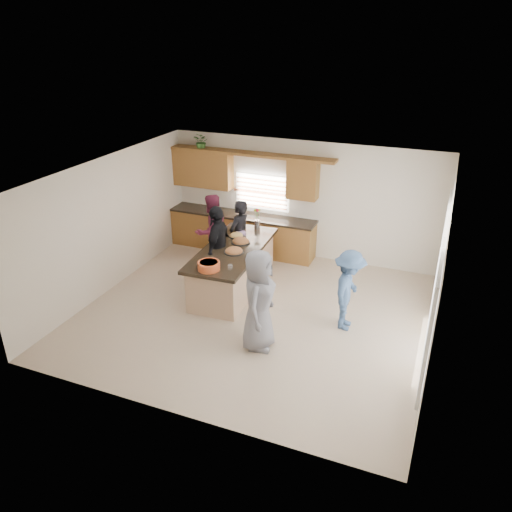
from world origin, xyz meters
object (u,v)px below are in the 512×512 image
at_px(island, 233,269).
at_px(salad_bowl, 209,265).
at_px(woman_left_back, 239,236).
at_px(woman_right_back, 348,290).
at_px(woman_left_front, 218,247).
at_px(woman_right_front, 259,300).
at_px(woman_left_mid, 212,231).

relative_size(island, salad_bowl, 6.53).
relative_size(island, woman_left_back, 1.64).
height_order(salad_bowl, woman_left_back, woman_left_back).
distance_m(woman_left_back, woman_right_back, 3.14).
distance_m(salad_bowl, woman_left_back, 1.96).
height_order(woman_left_back, woman_right_back, woman_left_back).
xyz_separation_m(island, salad_bowl, (0.00, -1.08, 0.59)).
xyz_separation_m(salad_bowl, woman_left_front, (-0.34, 1.10, -0.13)).
xyz_separation_m(woman_right_back, woman_right_front, (-1.29, -1.16, 0.14)).
bearing_deg(woman_left_back, woman_left_front, 6.21).
xyz_separation_m(island, woman_left_front, (-0.34, 0.02, 0.46)).
xyz_separation_m(island, woman_left_mid, (-0.90, 0.85, 0.41)).
bearing_deg(woman_left_mid, woman_right_back, 96.84).
bearing_deg(salad_bowl, woman_right_back, 10.88).
bearing_deg(woman_right_front, woman_left_front, 36.51).
bearing_deg(woman_right_back, woman_right_front, 131.71).
xyz_separation_m(woman_left_front, woman_right_back, (2.91, -0.61, -0.13)).
relative_size(salad_bowl, woman_left_back, 0.25).
relative_size(woman_right_back, woman_right_front, 0.85).
height_order(woman_left_front, woman_right_front, woman_right_front).
distance_m(salad_bowl, woman_right_front, 1.44).
distance_m(woman_left_front, woman_right_front, 2.39).
distance_m(woman_left_mid, woman_right_front, 3.38).
bearing_deg(salad_bowl, island, 90.06).
height_order(woman_left_back, woman_right_front, woman_right_front).
bearing_deg(woman_left_mid, woman_left_front, 63.49).
height_order(island, woman_left_back, woman_left_back).
bearing_deg(island, woman_left_mid, 133.96).
height_order(woman_left_back, woman_left_mid, woman_left_mid).
bearing_deg(woman_right_front, woman_right_back, -54.18).
distance_m(woman_left_mid, woman_right_back, 3.76).
height_order(woman_left_front, woman_right_back, woman_left_front).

